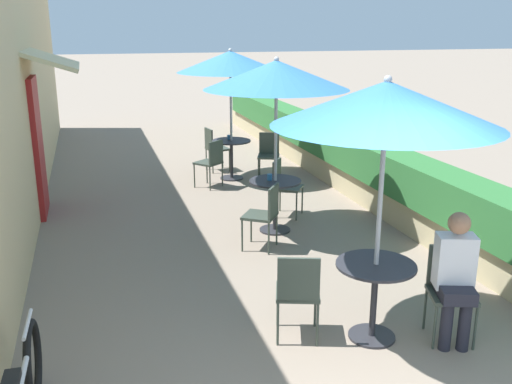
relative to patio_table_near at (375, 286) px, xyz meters
name	(u,v)px	position (x,y,z in m)	size (l,w,h in m)	color
cafe_facade_wall	(23,75)	(-3.33, 5.43, 1.56)	(0.98, 14.66, 4.20)	#D6B784
planter_hedge	(332,151)	(1.97, 5.46, 0.01)	(0.60, 13.66, 1.01)	tan
patio_table_near	(375,286)	(0.00, 0.00, 0.00)	(0.73, 0.73, 0.75)	#28282D
patio_umbrella_near	(386,104)	(0.00, 0.00, 1.67)	(1.96, 1.96, 2.44)	#B7B7BC
cafe_chair_near_left	(450,285)	(0.69, -0.16, -0.01)	(0.51, 0.51, 0.87)	#384238
seated_patron_near_left	(455,273)	(0.66, -0.26, 0.16)	(0.43, 0.48, 1.25)	#23232D
cafe_chair_near_right	(298,289)	(-0.69, 0.16, -0.01)	(0.51, 0.51, 0.87)	#384238
patio_table_mid	(275,195)	(0.04, 3.03, 0.00)	(0.73, 0.73, 0.75)	#28282D
patio_umbrella_mid	(276,75)	(0.04, 3.03, 1.67)	(1.96, 1.96, 2.44)	#B7B7BC
cafe_chair_mid_left	(265,211)	(-0.30, 2.40, -0.01)	(0.56, 0.56, 0.87)	#384238
cafe_chair_mid_right	(284,183)	(0.38, 3.65, -0.01)	(0.56, 0.56, 0.87)	#384238
coffee_cup_mid	(269,177)	(-0.04, 3.05, 0.27)	(0.07, 0.07, 0.09)	teal
patio_table_far	(231,152)	(0.15, 6.01, 0.00)	(0.73, 0.73, 0.75)	#28282D
patio_umbrella_far	(230,62)	(0.15, 6.01, 1.67)	(1.96, 1.96, 2.44)	#B7B7BC
cafe_chair_far_left	(214,146)	(-0.04, 6.69, -0.01)	(0.46, 0.46, 0.87)	#384238
cafe_chair_far_right	(211,160)	(-0.35, 5.50, -0.01)	(0.56, 0.56, 0.87)	#384238
cafe_chair_far_back	(269,152)	(0.83, 5.83, -0.01)	(0.52, 0.52, 0.87)	#384238
coffee_cup_far	(229,137)	(0.12, 6.08, 0.27)	(0.07, 0.07, 0.09)	teal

